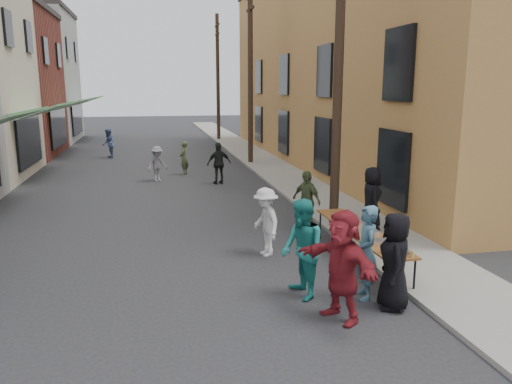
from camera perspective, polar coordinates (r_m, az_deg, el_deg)
name	(u,v)px	position (r m, az deg, el deg)	size (l,w,h in m)	color
ground	(192,275)	(10.77, -7.37, -9.37)	(120.00, 120.00, 0.00)	#28282B
sidewalk	(264,162)	(25.95, 0.89, 3.40)	(2.20, 60.00, 0.10)	gray
building_ochre	(386,65)	(26.80, 14.65, 13.92)	(10.00, 28.00, 10.00)	#BF8844
utility_pole_near	(339,64)	(13.97, 9.43, 14.26)	(0.26, 0.26, 9.00)	#2D2116
utility_pole_mid	(250,74)	(25.52, -0.65, 13.28)	(0.26, 0.26, 9.00)	#2D2116
utility_pole_far	(218,78)	(37.36, -4.38, 12.82)	(0.26, 0.26, 9.00)	#2D2116
serving_table	(361,232)	(11.45, 11.88, -4.46)	(0.70, 4.00, 0.75)	brown
catering_tray_sausage	(396,252)	(10.02, 15.71, -6.58)	(0.50, 0.33, 0.08)	maroon
catering_tray_foil_b	(381,242)	(10.57, 14.08, -5.52)	(0.50, 0.33, 0.08)	#B2B2B7
catering_tray_buns	(367,232)	(11.17, 12.52, -4.49)	(0.50, 0.33, 0.08)	tan
catering_tray_foil_d	(354,224)	(11.78, 11.12, -3.57)	(0.50, 0.33, 0.08)	#B2B2B7
catering_tray_buns_end	(343,216)	(12.41, 9.86, -2.74)	(0.50, 0.33, 0.08)	tan
condiment_jar_a	(393,258)	(9.67, 15.37, -7.24)	(0.07, 0.07, 0.08)	#A57F26
condiment_jar_b	(390,256)	(9.75, 15.10, -7.06)	(0.07, 0.07, 0.08)	#A57F26
condiment_jar_c	(388,254)	(9.84, 14.84, -6.88)	(0.07, 0.07, 0.08)	#A57F26
cup_stack	(412,254)	(9.90, 17.42, -6.79)	(0.08, 0.08, 0.12)	tan
guest_front_a	(395,261)	(9.21, 15.57, -7.62)	(0.86, 0.56, 1.76)	black
guest_front_b	(366,252)	(9.52, 12.48, -6.76)	(0.65, 0.43, 1.78)	#467187
guest_front_c	(302,249)	(9.33, 5.29, -6.55)	(0.92, 0.71, 1.89)	teal
guest_front_d	(266,222)	(11.64, 1.12, -3.44)	(1.04, 0.60, 1.62)	silver
guest_front_e	(306,200)	(13.79, 5.76, -0.97)	(0.98, 0.41, 1.66)	#53643A
guest_queue_back	(342,265)	(8.56, 9.82, -8.27)	(1.78, 0.57, 1.92)	maroon
server	(372,198)	(13.79, 13.07, -0.70)	(0.83, 0.54, 1.70)	black
passerby_left	(157,164)	(21.27, -11.22, 3.17)	(0.96, 0.55, 1.48)	gray
passerby_mid	(219,163)	(20.36, -4.25, 3.29)	(0.99, 0.41, 1.70)	black
passerby_right	(184,158)	(22.73, -8.23, 3.86)	(0.55, 0.36, 1.51)	#495531
passerby_far	(109,144)	(28.96, -16.50, 5.33)	(0.79, 0.62, 1.63)	#495B8D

